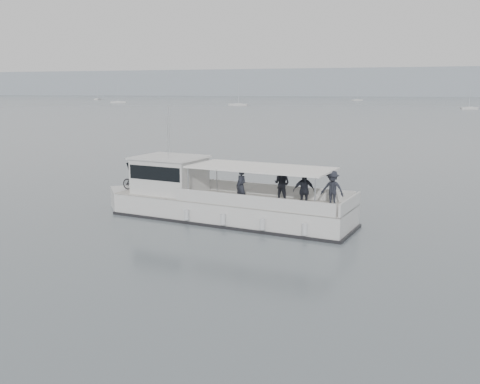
% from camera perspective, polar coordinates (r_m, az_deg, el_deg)
% --- Properties ---
extents(ground, '(1400.00, 1400.00, 0.00)m').
position_cam_1_polar(ground, '(30.92, 9.51, -2.34)').
color(ground, '#565F65').
rests_on(ground, ground).
extents(headland, '(1400.00, 90.00, 28.00)m').
position_cam_1_polar(headland, '(589.82, 18.40, 11.02)').
color(headland, '#939EA8').
rests_on(headland, ground).
extents(tour_boat, '(15.11, 5.55, 6.28)m').
position_cam_1_polar(tour_boat, '(29.45, -3.19, -0.81)').
color(tour_boat, silver).
rests_on(tour_boat, ground).
extents(moored_fleet, '(422.00, 348.33, 10.15)m').
position_cam_1_polar(moored_fleet, '(243.34, 10.64, 9.14)').
color(moored_fleet, silver).
rests_on(moored_fleet, ground).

